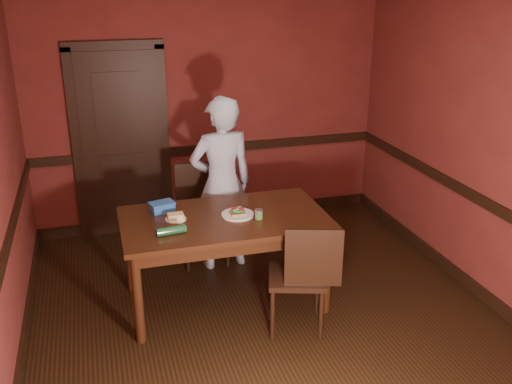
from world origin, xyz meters
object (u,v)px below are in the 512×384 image
sauce_jar (259,214)px  cheese_saucer (176,217)px  dining_table (225,260)px  food_tub (162,207)px  person (222,184)px  chair_far (203,216)px  sandwich_plate (238,213)px  chair_near (297,274)px

sauce_jar → cheese_saucer: sauce_jar is taller
dining_table → cheese_saucer: cheese_saucer is taller
sauce_jar → food_tub: bearing=153.5°
person → food_tub: (-0.64, -0.43, 0.00)m
person → food_tub: size_ratio=7.24×
chair_far → cheese_saucer: (-0.39, -0.78, 0.35)m
cheese_saucer → sauce_jar: bearing=-14.5°
chair_far → sauce_jar: 1.07m
person → chair_far: bearing=-44.3°
cheese_saucer → sandwich_plate: bearing=-6.7°
chair_near → dining_table: bearing=-31.5°
chair_near → sauce_jar: bearing=-47.4°
chair_far → food_tub: bearing=-127.9°
dining_table → food_tub: 0.73m
sandwich_plate → cheese_saucer: size_ratio=1.57×
dining_table → person: person is taller
person → sauce_jar: person is taller
dining_table → chair_near: size_ratio=1.83×
chair_near → person: bearing=-57.4°
sandwich_plate → food_tub: bearing=156.3°
dining_table → sauce_jar: 0.55m
food_tub → chair_far: bearing=35.8°
sauce_jar → cheese_saucer: bearing=165.5°
dining_table → sandwich_plate: 0.45m
dining_table → cheese_saucer: size_ratio=9.89×
dining_table → chair_far: bearing=92.1°
chair_far → sandwich_plate: size_ratio=3.57×
sandwich_plate → sauce_jar: bearing=-36.2°
chair_near → person: 1.35m
person → food_tub: 0.77m
sauce_jar → chair_far: bearing=107.6°
person → sandwich_plate: person is taller
dining_table → sandwich_plate: sandwich_plate is taller
dining_table → sauce_jar: (0.28, -0.12, 0.46)m
sandwich_plate → chair_far: bearing=99.7°
chair_near → cheese_saucer: 1.13m
person → sauce_jar: (0.13, -0.82, 0.00)m
chair_near → cheese_saucer: (-0.88, 0.60, 0.37)m
dining_table → sandwich_plate: size_ratio=6.31×
sandwich_plate → food_tub: (-0.62, 0.27, 0.03)m
sandwich_plate → sauce_jar: sauce_jar is taller
sandwich_plate → sauce_jar: size_ratio=3.34×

